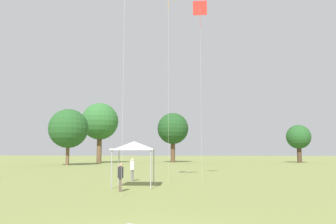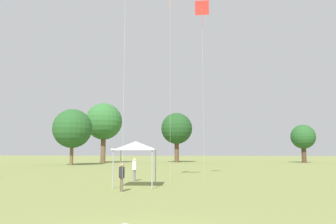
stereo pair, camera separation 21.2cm
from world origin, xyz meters
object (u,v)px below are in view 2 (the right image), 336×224
at_px(person_standing_2, 122,175).
at_px(kite_3, 202,13).
at_px(distant_tree_2, 303,137).
at_px(person_standing_0, 134,167).
at_px(canopy_tent, 136,146).
at_px(distant_tree_0, 104,122).
at_px(distant_tree_1, 177,129).
at_px(distant_tree_3, 72,129).

xyz_separation_m(person_standing_2, kite_3, (4.50, 7.46, 12.30)).
xyz_separation_m(kite_3, distant_tree_2, (18.88, 39.45, -8.38)).
relative_size(person_standing_0, distant_tree_2, 0.23).
distance_m(person_standing_0, canopy_tent, 4.20).
relative_size(person_standing_2, kite_3, 0.11).
distance_m(person_standing_2, distant_tree_2, 52.56).
bearing_deg(canopy_tent, distant_tree_0, 110.05).
height_order(distant_tree_0, distant_tree_1, distant_tree_0).
relative_size(person_standing_0, distant_tree_1, 0.17).
height_order(distant_tree_1, distant_tree_2, distant_tree_1).
relative_size(person_standing_2, distant_tree_3, 0.17).
height_order(kite_3, distant_tree_1, kite_3).
bearing_deg(kite_3, canopy_tent, 95.35).
xyz_separation_m(person_standing_2, distant_tree_3, (-16.17, 32.12, 4.83)).
relative_size(distant_tree_0, distant_tree_2, 1.55).
xyz_separation_m(person_standing_0, person_standing_2, (0.62, -6.28, -0.09)).
bearing_deg(distant_tree_2, person_standing_0, -120.56).
bearing_deg(distant_tree_0, distant_tree_3, -102.93).
height_order(person_standing_2, distant_tree_1, distant_tree_1).
distance_m(person_standing_0, distant_tree_1, 40.82).
distance_m(kite_3, distant_tree_3, 33.03).
bearing_deg(distant_tree_2, distant_tree_3, -159.50).
bearing_deg(distant_tree_2, canopy_tent, -117.49).
xyz_separation_m(distant_tree_0, distant_tree_3, (-2.16, -9.41, -1.91)).
height_order(person_standing_0, distant_tree_3, distant_tree_3).
height_order(person_standing_2, distant_tree_2, distant_tree_2).
xyz_separation_m(canopy_tent, distant_tree_3, (-16.42, 29.67, 3.23)).
bearing_deg(canopy_tent, distant_tree_2, 62.51).
distance_m(person_standing_0, distant_tree_0, 38.30).
bearing_deg(distant_tree_3, distant_tree_2, 20.50).
relative_size(canopy_tent, distant_tree_3, 0.32).
height_order(person_standing_0, person_standing_2, person_standing_0).
bearing_deg(distant_tree_0, distant_tree_1, 21.33).
relative_size(kite_3, distant_tree_0, 1.27).
distance_m(person_standing_2, kite_3, 15.07).
bearing_deg(distant_tree_1, distant_tree_0, -158.67).
bearing_deg(distant_tree_1, distant_tree_2, 0.47).
relative_size(distant_tree_1, distant_tree_2, 1.35).
bearing_deg(canopy_tent, distant_tree_3, 118.96).
distance_m(person_standing_0, person_standing_2, 6.31).
xyz_separation_m(canopy_tent, kite_3, (4.25, 5.01, 10.70)).
relative_size(person_standing_2, canopy_tent, 0.54).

